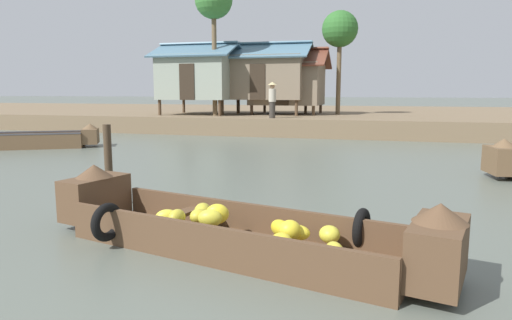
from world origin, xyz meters
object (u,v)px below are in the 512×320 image
(cargo_boat_upstream, at_px, (21,140))
(mooring_post, at_px, (109,166))
(banana_boat, at_px, (232,228))
(palm_tree_far, at_px, (214,2))
(stilt_house_mid_right, at_px, (288,83))
(stilt_house_mid_left, at_px, (265,77))
(vendor_person, at_px, (272,98))
(stilt_house_left, at_px, (200,76))
(palm_tree_near, at_px, (340,30))

(cargo_boat_upstream, height_order, mooring_post, mooring_post)
(banana_boat, distance_m, palm_tree_far, 18.87)
(stilt_house_mid_right, height_order, palm_tree_far, palm_tree_far)
(stilt_house_mid_left, relative_size, palm_tree_far, 0.76)
(banana_boat, height_order, stilt_house_mid_right, stilt_house_mid_right)
(cargo_boat_upstream, xyz_separation_m, vendor_person, (7.77, 6.98, 1.46))
(stilt_house_left, bearing_deg, stilt_house_mid_left, 18.31)
(stilt_house_left, height_order, mooring_post, stilt_house_left)
(stilt_house_left, distance_m, vendor_person, 5.32)
(stilt_house_left, bearing_deg, cargo_boat_upstream, -108.60)
(stilt_house_left, distance_m, stilt_house_mid_left, 3.52)
(cargo_boat_upstream, xyz_separation_m, stilt_house_mid_left, (6.52, 10.53, 2.55))
(stilt_house_mid_right, distance_m, vendor_person, 4.23)
(mooring_post, bearing_deg, stilt_house_mid_right, 91.25)
(stilt_house_left, relative_size, stilt_house_mid_right, 1.00)
(banana_boat, distance_m, stilt_house_mid_left, 19.40)
(palm_tree_near, xyz_separation_m, vendor_person, (-2.58, -4.33, -3.47))
(cargo_boat_upstream, bearing_deg, mooring_post, -39.18)
(stilt_house_left, height_order, palm_tree_near, palm_tree_near)
(cargo_boat_upstream, bearing_deg, stilt_house_mid_right, 55.65)
(stilt_house_mid_left, height_order, stilt_house_mid_right, stilt_house_mid_left)
(stilt_house_mid_right, relative_size, palm_tree_far, 0.66)
(stilt_house_mid_right, xyz_separation_m, palm_tree_far, (-3.21, -2.72, 3.91))
(palm_tree_near, bearing_deg, stilt_house_mid_left, -168.49)
(banana_boat, bearing_deg, vendor_person, 101.73)
(banana_boat, bearing_deg, palm_tree_far, 111.42)
(vendor_person, bearing_deg, stilt_house_left, 151.98)
(banana_boat, bearing_deg, palm_tree_near, 91.67)
(stilt_house_mid_left, bearing_deg, cargo_boat_upstream, -121.74)
(stilt_house_mid_right, bearing_deg, mooring_post, -88.75)
(cargo_boat_upstream, distance_m, palm_tree_far, 11.31)
(banana_boat, xyz_separation_m, mooring_post, (-2.92, 1.67, 0.43))
(palm_tree_far, relative_size, vendor_person, 4.02)
(cargo_boat_upstream, relative_size, stilt_house_left, 1.17)
(stilt_house_left, bearing_deg, vendor_person, -28.02)
(stilt_house_left, relative_size, vendor_person, 2.66)
(stilt_house_mid_left, relative_size, mooring_post, 3.40)
(palm_tree_far, bearing_deg, stilt_house_left, 140.80)
(palm_tree_near, height_order, mooring_post, palm_tree_near)
(palm_tree_near, bearing_deg, mooring_post, -97.52)
(stilt_house_mid_right, relative_size, vendor_person, 2.65)
(stilt_house_left, bearing_deg, stilt_house_mid_right, 21.10)
(stilt_house_mid_right, distance_m, mooring_post, 17.75)
(stilt_house_mid_right, xyz_separation_m, mooring_post, (0.39, -17.66, -1.78))
(cargo_boat_upstream, bearing_deg, stilt_house_mid_left, 58.26)
(banana_boat, distance_m, stilt_house_left, 19.41)
(palm_tree_far, bearing_deg, banana_boat, -68.58)
(banana_boat, xyz_separation_m, palm_tree_far, (-6.52, 16.61, 6.12))
(stilt_house_left, xyz_separation_m, stilt_house_mid_right, (4.44, 1.71, -0.33))
(cargo_boat_upstream, bearing_deg, stilt_house_left, 71.40)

